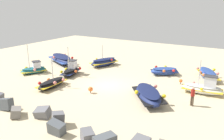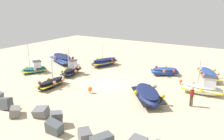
{
  "view_description": "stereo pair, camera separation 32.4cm",
  "coord_description": "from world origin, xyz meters",
  "px_view_note": "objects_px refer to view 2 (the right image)",
  "views": [
    {
      "loc": [
        -12.0,
        19.13,
        8.34
      ],
      "look_at": [
        0.92,
        -2.35,
        0.9
      ],
      "focal_mm": 36.66,
      "sensor_mm": 36.0,
      "label": 1
    },
    {
      "loc": [
        -12.28,
        18.96,
        8.34
      ],
      "look_at": [
        0.92,
        -2.35,
        0.9
      ],
      "focal_mm": 36.66,
      "sensor_mm": 36.0,
      "label": 2
    }
  ],
  "objects_px": {
    "person_walking": "(192,95)",
    "fishing_boat_8": "(71,70)",
    "fishing_boat_5": "(35,69)",
    "fishing_boat_6": "(147,95)",
    "fishing_boat_4": "(52,83)",
    "fishing_boat_0": "(203,88)",
    "mooring_buoy_1": "(90,89)",
    "fishing_boat_2": "(105,62)",
    "fishing_boat_1": "(165,71)",
    "mooring_buoy_0": "(181,81)",
    "fishing_boat_7": "(208,75)",
    "fishing_boat_3": "(62,59)"
  },
  "relations": [
    {
      "from": "fishing_boat_1",
      "to": "fishing_boat_2",
      "type": "height_order",
      "value": "fishing_boat_2"
    },
    {
      "from": "fishing_boat_5",
      "to": "mooring_buoy_1",
      "type": "bearing_deg",
      "value": -70.46
    },
    {
      "from": "fishing_boat_3",
      "to": "fishing_boat_7",
      "type": "height_order",
      "value": "fishing_boat_3"
    },
    {
      "from": "person_walking",
      "to": "fishing_boat_8",
      "type": "bearing_deg",
      "value": -72.92
    },
    {
      "from": "fishing_boat_5",
      "to": "fishing_boat_1",
      "type": "bearing_deg",
      "value": -32.2
    },
    {
      "from": "fishing_boat_5",
      "to": "mooring_buoy_0",
      "type": "relative_size",
      "value": 6.55
    },
    {
      "from": "fishing_boat_5",
      "to": "fishing_boat_6",
      "type": "height_order",
      "value": "fishing_boat_5"
    },
    {
      "from": "fishing_boat_4",
      "to": "fishing_boat_6",
      "type": "height_order",
      "value": "fishing_boat_4"
    },
    {
      "from": "fishing_boat_0",
      "to": "fishing_boat_5",
      "type": "distance_m",
      "value": 19.34
    },
    {
      "from": "fishing_boat_5",
      "to": "fishing_boat_7",
      "type": "xyz_separation_m",
      "value": [
        -18.59,
        -8.65,
        0.05
      ]
    },
    {
      "from": "fishing_boat_0",
      "to": "fishing_boat_8",
      "type": "height_order",
      "value": "fishing_boat_8"
    },
    {
      "from": "mooring_buoy_0",
      "to": "fishing_boat_4",
      "type": "bearing_deg",
      "value": 35.07
    },
    {
      "from": "mooring_buoy_1",
      "to": "fishing_boat_1",
      "type": "bearing_deg",
      "value": -114.21
    },
    {
      "from": "fishing_boat_6",
      "to": "fishing_boat_2",
      "type": "bearing_deg",
      "value": -168.17
    },
    {
      "from": "person_walking",
      "to": "mooring_buoy_0",
      "type": "distance_m",
      "value": 5.34
    },
    {
      "from": "fishing_boat_5",
      "to": "mooring_buoy_0",
      "type": "height_order",
      "value": "fishing_boat_5"
    },
    {
      "from": "fishing_boat_2",
      "to": "fishing_boat_8",
      "type": "distance_m",
      "value": 5.51
    },
    {
      "from": "fishing_boat_1",
      "to": "fishing_boat_3",
      "type": "bearing_deg",
      "value": 155.89
    },
    {
      "from": "fishing_boat_4",
      "to": "fishing_boat_5",
      "type": "bearing_deg",
      "value": -115.52
    },
    {
      "from": "fishing_boat_7",
      "to": "person_walking",
      "type": "distance_m",
      "value": 8.21
    },
    {
      "from": "mooring_buoy_1",
      "to": "fishing_boat_5",
      "type": "bearing_deg",
      "value": -9.75
    },
    {
      "from": "fishing_boat_1",
      "to": "fishing_boat_6",
      "type": "distance_m",
      "value": 8.05
    },
    {
      "from": "fishing_boat_0",
      "to": "fishing_boat_4",
      "type": "bearing_deg",
      "value": -160.06
    },
    {
      "from": "fishing_boat_2",
      "to": "fishing_boat_8",
      "type": "height_order",
      "value": "fishing_boat_8"
    },
    {
      "from": "fishing_boat_1",
      "to": "mooring_buoy_0",
      "type": "distance_m",
      "value": 3.42
    },
    {
      "from": "fishing_boat_0",
      "to": "mooring_buoy_1",
      "type": "bearing_deg",
      "value": -154.16
    },
    {
      "from": "fishing_boat_5",
      "to": "fishing_boat_8",
      "type": "height_order",
      "value": "fishing_boat_5"
    },
    {
      "from": "fishing_boat_3",
      "to": "fishing_boat_6",
      "type": "distance_m",
      "value": 16.45
    },
    {
      "from": "fishing_boat_4",
      "to": "fishing_boat_8",
      "type": "height_order",
      "value": "fishing_boat_8"
    },
    {
      "from": "fishing_boat_5",
      "to": "fishing_boat_7",
      "type": "relative_size",
      "value": 0.84
    },
    {
      "from": "fishing_boat_0",
      "to": "fishing_boat_4",
      "type": "distance_m",
      "value": 14.87
    },
    {
      "from": "fishing_boat_2",
      "to": "fishing_boat_6",
      "type": "distance_m",
      "value": 12.12
    },
    {
      "from": "fishing_boat_6",
      "to": "person_walking",
      "type": "bearing_deg",
      "value": 63.74
    },
    {
      "from": "fishing_boat_0",
      "to": "fishing_boat_4",
      "type": "relative_size",
      "value": 1.08
    },
    {
      "from": "fishing_boat_1",
      "to": "fishing_boat_3",
      "type": "height_order",
      "value": "fishing_boat_3"
    },
    {
      "from": "fishing_boat_4",
      "to": "person_walking",
      "type": "relative_size",
      "value": 2.14
    },
    {
      "from": "fishing_boat_5",
      "to": "fishing_boat_7",
      "type": "distance_m",
      "value": 20.5
    },
    {
      "from": "fishing_boat_0",
      "to": "fishing_boat_8",
      "type": "distance_m",
      "value": 14.7
    },
    {
      "from": "fishing_boat_0",
      "to": "fishing_boat_5",
      "type": "bearing_deg",
      "value": -173.53
    },
    {
      "from": "fishing_boat_1",
      "to": "fishing_boat_2",
      "type": "distance_m",
      "value": 8.32
    },
    {
      "from": "fishing_boat_2",
      "to": "fishing_boat_1",
      "type": "bearing_deg",
      "value": -64.9
    },
    {
      "from": "mooring_buoy_0",
      "to": "mooring_buoy_1",
      "type": "height_order",
      "value": "mooring_buoy_1"
    },
    {
      "from": "fishing_boat_0",
      "to": "fishing_boat_5",
      "type": "xyz_separation_m",
      "value": [
        18.97,
        3.77,
        -0.07
      ]
    },
    {
      "from": "fishing_boat_2",
      "to": "fishing_boat_0",
      "type": "bearing_deg",
      "value": -81.99
    },
    {
      "from": "fishing_boat_4",
      "to": "mooring_buoy_0",
      "type": "xyz_separation_m",
      "value": [
        -11.0,
        -7.72,
        -0.05
      ]
    },
    {
      "from": "fishing_boat_5",
      "to": "mooring_buoy_1",
      "type": "xyz_separation_m",
      "value": [
        -9.76,
        1.68,
        -0.08
      ]
    },
    {
      "from": "fishing_boat_4",
      "to": "person_walking",
      "type": "bearing_deg",
      "value": 100.96
    },
    {
      "from": "fishing_boat_2",
      "to": "fishing_boat_5",
      "type": "height_order",
      "value": "fishing_boat_5"
    },
    {
      "from": "fishing_boat_1",
      "to": "fishing_boat_5",
      "type": "height_order",
      "value": "fishing_boat_5"
    },
    {
      "from": "fishing_boat_3",
      "to": "mooring_buoy_0",
      "type": "bearing_deg",
      "value": 24.21
    }
  ]
}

